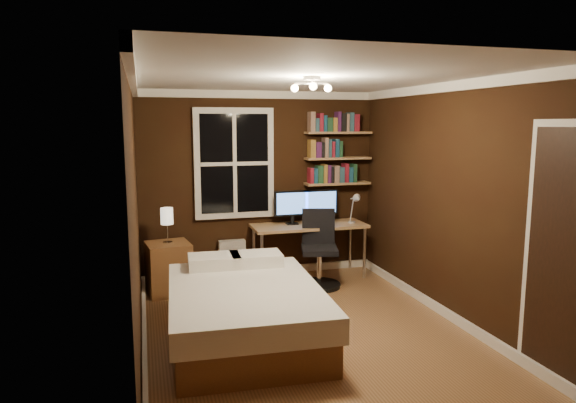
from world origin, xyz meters
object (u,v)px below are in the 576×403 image
object	(u,v)px
desk	(309,229)
monitor_left	(292,208)
bed	(245,311)
monitor_right	(320,206)
desk_lamp	(354,208)
office_chair	(319,258)
nightstand	(169,268)
bedside_lamp	(167,226)
radiator	(232,260)

from	to	relation	value
desk	monitor_left	world-z (taller)	monitor_left
bed	desk	xyz separation A→B (m)	(1.23, 1.77, 0.38)
monitor_right	desk_lamp	size ratio (longest dim) A/B	1.11
bed	desk_lamp	xyz separation A→B (m)	(1.82, 1.63, 0.67)
office_chair	nightstand	bearing A→B (deg)	-172.76
monitor_left	office_chair	distance (m)	0.79
desk	desk_lamp	bearing A→B (deg)	-13.27
nightstand	desk	world-z (taller)	desk
nightstand	monitor_left	size ratio (longest dim) A/B	1.29
bedside_lamp	desk_lamp	size ratio (longest dim) A/B	0.99
monitor_left	nightstand	bearing A→B (deg)	-171.82
radiator	office_chair	xyz separation A→B (m)	(1.02, -0.61, 0.11)
monitor_left	desk_lamp	size ratio (longest dim) A/B	1.11
bed	office_chair	size ratio (longest dim) A/B	2.07
monitor_right	office_chair	size ratio (longest dim) A/B	0.50
nightstand	radiator	world-z (taller)	nightstand
desk_lamp	office_chair	xyz separation A→B (m)	(-0.59, -0.26, -0.58)
office_chair	desk_lamp	bearing A→B (deg)	38.72
bedside_lamp	office_chair	world-z (taller)	bedside_lamp
bedside_lamp	desk	world-z (taller)	bedside_lamp
bed	nightstand	xyz separation A→B (m)	(-0.64, 1.61, 0.03)
bed	radiator	xyz separation A→B (m)	(0.22, 1.97, -0.02)
desk_lamp	office_chair	distance (m)	0.87
bed	nightstand	size ratio (longest dim) A/B	3.23
radiator	desk_lamp	bearing A→B (deg)	-12.15
bed	monitor_right	bearing A→B (deg)	55.56
monitor_right	desk	bearing A→B (deg)	-157.57
nightstand	monitor_right	size ratio (longest dim) A/B	1.29
desk_lamp	radiator	bearing A→B (deg)	167.85
bedside_lamp	radiator	distance (m)	1.10
bed	bedside_lamp	size ratio (longest dim) A/B	4.68
bed	monitor_left	world-z (taller)	monitor_left
radiator	desk	xyz separation A→B (m)	(1.02, -0.21, 0.40)
radiator	monitor_left	xyz separation A→B (m)	(0.80, -0.13, 0.69)
radiator	desk_lamp	distance (m)	1.78
desk_lamp	bedside_lamp	bearing A→B (deg)	-179.51
desk	monitor_right	size ratio (longest dim) A/B	3.13
nightstand	radiator	distance (m)	0.93
nightstand	bed	bearing A→B (deg)	-76.64
monitor_left	desk_lamp	xyz separation A→B (m)	(0.81, -0.22, -0.01)
radiator	monitor_left	size ratio (longest dim) A/B	1.08
office_chair	monitor_right	bearing A→B (deg)	83.89
monitor_right	desk_lamp	bearing A→B (deg)	-28.05
bedside_lamp	desk	size ratio (longest dim) A/B	0.28
bed	monitor_left	bearing A→B (deg)	64.20
monitor_left	bed	bearing A→B (deg)	-118.92
nightstand	office_chair	xyz separation A→B (m)	(1.87, -0.24, 0.06)
nightstand	monitor_left	xyz separation A→B (m)	(1.65, 0.24, 0.64)
desk	monitor_left	distance (m)	0.37
bedside_lamp	monitor_right	bearing A→B (deg)	6.60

